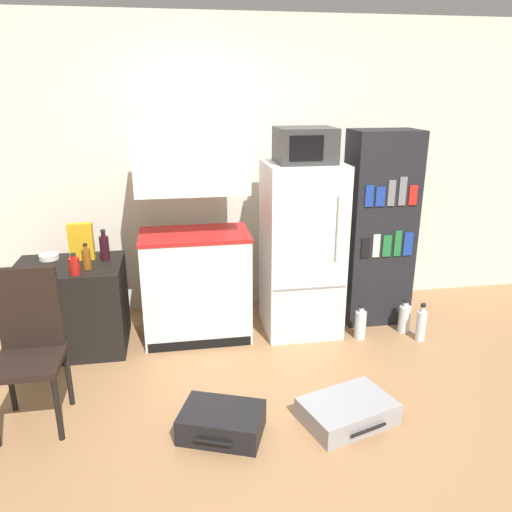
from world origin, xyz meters
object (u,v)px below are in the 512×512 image
bowl (49,257)px  suitcase_small_flat (348,411)px  side_table (72,307)px  microwave (305,145)px  kitchen_hutch (195,243)px  chair (29,337)px  water_bottle_front (360,324)px  bottle_wine_dark (104,247)px  cereal_box (81,242)px  water_bottle_back (421,325)px  water_bottle_middle (404,318)px  bottle_ketchup_red (74,266)px  refrigerator (302,250)px  bottle_amber_beer (86,258)px  suitcase_large_flat (222,422)px  bookshelf (379,229)px

bowl → suitcase_small_flat: bearing=-35.8°
side_table → microwave: (1.91, 0.02, 1.25)m
kitchen_hutch → chair: bearing=-138.5°
bowl → water_bottle_front: bearing=-9.4°
bottle_wine_dark → water_bottle_front: size_ratio=0.82×
bowl → cereal_box: 0.30m
water_bottle_front → water_bottle_back: bearing=-14.5°
suitcase_small_flat → water_bottle_back: 1.35m
side_table → bottle_wine_dark: 0.55m
water_bottle_middle → water_bottle_back: (0.07, -0.17, 0.01)m
kitchen_hutch → cereal_box: (-0.90, 0.08, 0.04)m
bottle_wine_dark → bottle_ketchup_red: 0.36m
refrigerator → water_bottle_front: bearing=-30.7°
bowl → cereal_box: (0.27, -0.04, 0.13)m
bowl → bottle_ketchup_red: bearing=-56.0°
microwave → water_bottle_back: (0.95, -0.40, -1.47)m
microwave → water_bottle_back: size_ratio=1.34×
bottle_amber_beer → bowl: bottle_amber_beer is taller
side_table → kitchen_hutch: 1.11m
water_bottle_middle → bottle_amber_beer: bearing=178.1°
kitchen_hutch → microwave: bearing=-1.7°
suitcase_small_flat → water_bottle_middle: (0.91, 1.11, 0.06)m
bottle_ketchup_red → microwave: bearing=8.0°
bowl → cereal_box: cereal_box is taller
side_table → bottle_ketchup_red: size_ratio=5.01×
water_bottle_front → refrigerator: bearing=149.3°
microwave → bottle_wine_dark: (-1.62, 0.05, -0.78)m
refrigerator → water_bottle_middle: size_ratio=4.77×
bottle_amber_beer → chair: chair is taller
bottle_ketchup_red → suitcase_large_flat: bearing=-47.9°
bookshelf → microwave: bearing=-172.1°
kitchen_hutch → water_bottle_front: 1.56m
suitcase_large_flat → water_bottle_front: size_ratio=1.88×
cereal_box → kitchen_hutch: bearing=-4.9°
bottle_wine_dark → bookshelf: bearing=1.1°
bottle_amber_beer → chair: (-0.25, -0.80, -0.23)m
cereal_box → refrigerator: bearing=-3.2°
side_table → bottle_ketchup_red: bottle_ketchup_red is taller
suitcase_small_flat → microwave: bearing=71.4°
chair → suitcase_large_flat: (1.16, -0.39, -0.49)m
chair → water_bottle_middle: (2.87, 0.71, -0.44)m
bookshelf → bowl: size_ratio=11.13×
kitchen_hutch → refrigerator: (0.90, -0.02, -0.09)m
bottle_ketchup_red → water_bottle_back: bearing=-3.0°
chair → water_bottle_back: bearing=10.1°
kitchen_hutch → suitcase_small_flat: size_ratio=2.76×
kitchen_hutch → chair: (-1.09, -0.96, -0.26)m
refrigerator → water_bottle_back: bearing=-22.9°
cereal_box → water_bottle_middle: cereal_box is taller
cereal_box → suitcase_large_flat: bearing=-55.9°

